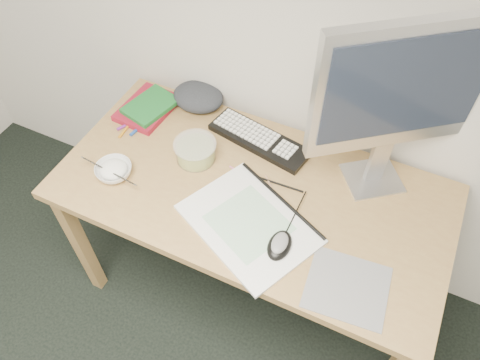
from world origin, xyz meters
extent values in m
cube|color=#A2824A|center=(-0.64, 1.13, 0.36)|extent=(0.05, 0.05, 0.71)
cube|color=#A2824A|center=(-0.64, 1.73, 0.36)|extent=(0.05, 0.05, 0.71)
cube|color=#A2824A|center=(0.66, 1.73, 0.36)|extent=(0.05, 0.05, 0.71)
cube|color=#A2824A|center=(0.01, 1.43, 0.73)|extent=(1.40, 0.70, 0.03)
cube|color=gray|center=(0.43, 1.21, 0.75)|extent=(0.27, 0.25, 0.00)
cube|color=white|center=(0.06, 1.29, 0.76)|extent=(0.53, 0.47, 0.01)
cube|color=black|center=(-0.06, 1.65, 0.76)|extent=(0.42, 0.20, 0.02)
cube|color=silver|center=(0.38, 1.66, 0.75)|extent=(0.26, 0.25, 0.01)
cube|color=silver|center=(0.38, 1.66, 0.85)|extent=(0.06, 0.06, 0.18)
cube|color=silver|center=(0.38, 1.66, 1.17)|extent=(0.46, 0.37, 0.45)
cube|color=black|center=(0.38, 1.66, 1.18)|extent=(0.40, 0.31, 0.35)
ellipsoid|color=black|center=(0.19, 1.25, 0.78)|extent=(0.08, 0.12, 0.04)
imported|color=silver|center=(-0.47, 1.28, 0.77)|extent=(0.15, 0.15, 0.04)
cylinder|color=silver|center=(-0.47, 1.25, 0.79)|extent=(0.25, 0.04, 0.02)
cylinder|color=gold|center=(-0.24, 1.47, 0.79)|extent=(0.17, 0.17, 0.08)
cube|color=maroon|center=(-0.55, 1.62, 0.76)|extent=(0.20, 0.25, 0.02)
cube|color=#196427|center=(-0.53, 1.62, 0.78)|extent=(0.19, 0.23, 0.02)
ellipsoid|color=#25282C|center=(-0.38, 1.75, 0.79)|extent=(0.19, 0.16, 0.07)
cylinder|color=#D16899|center=(-0.03, 1.47, 0.75)|extent=(0.16, 0.04, 0.01)
cylinder|color=tan|center=(0.09, 1.44, 0.75)|extent=(0.12, 0.13, 0.01)
cylinder|color=black|center=(0.08, 1.49, 0.75)|extent=(0.20, 0.02, 0.01)
cylinder|color=#1B4395|center=(-0.52, 1.53, 0.76)|extent=(0.04, 0.14, 0.01)
cylinder|color=orange|center=(-0.57, 1.50, 0.76)|extent=(0.02, 0.12, 0.01)
cylinder|color=#6F2486|center=(-0.56, 1.53, 0.76)|extent=(0.07, 0.12, 0.01)
camera|label=1|loc=(0.41, 0.49, 2.07)|focal=35.00mm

